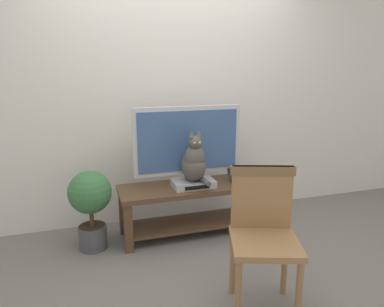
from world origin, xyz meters
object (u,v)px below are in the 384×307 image
(media_box, at_px, (193,184))
(book_stack, at_px, (241,175))
(tv, at_px, (188,142))
(cat, at_px, (194,162))
(wooden_chair, at_px, (263,228))
(potted_plant, at_px, (91,202))
(tv_stand, at_px, (190,201))

(media_box, height_order, book_stack, book_stack)
(book_stack, bearing_deg, tv, 168.66)
(tv, relative_size, book_stack, 4.28)
(cat, relative_size, wooden_chair, 0.51)
(media_box, distance_m, wooden_chair, 1.07)
(tv, distance_m, wooden_chair, 1.24)
(tv, xyz_separation_m, wooden_chair, (0.14, -1.19, -0.32))
(potted_plant, bearing_deg, tv_stand, 1.20)
(cat, bearing_deg, tv, 95.94)
(cat, height_order, book_stack, cat)
(cat, xyz_separation_m, book_stack, (0.49, 0.04, -0.17))
(media_box, xyz_separation_m, potted_plant, (-0.90, 0.03, -0.08))
(tv_stand, relative_size, wooden_chair, 1.42)
(wooden_chair, relative_size, book_stack, 3.90)
(book_stack, height_order, potted_plant, potted_plant)
(tv_stand, distance_m, book_stack, 0.55)
(tv, distance_m, potted_plant, 1.00)
(potted_plant, bearing_deg, wooden_chair, -46.78)
(media_box, xyz_separation_m, cat, (0.00, -0.02, 0.21))
(media_box, bearing_deg, potted_plant, 178.12)
(tv, height_order, media_box, tv)
(tv_stand, height_order, book_stack, book_stack)
(tv, xyz_separation_m, cat, (0.01, -0.14, -0.15))
(tv_stand, bearing_deg, book_stack, -2.64)
(tv_stand, xyz_separation_m, book_stack, (0.50, -0.02, 0.21))
(media_box, relative_size, wooden_chair, 0.41)
(tv, xyz_separation_m, book_stack, (0.50, -0.10, -0.32))
(wooden_chair, bearing_deg, cat, 96.72)
(media_box, relative_size, book_stack, 1.60)
(media_box, bearing_deg, book_stack, 2.95)
(media_box, relative_size, potted_plant, 0.54)
(tv, height_order, book_stack, tv)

